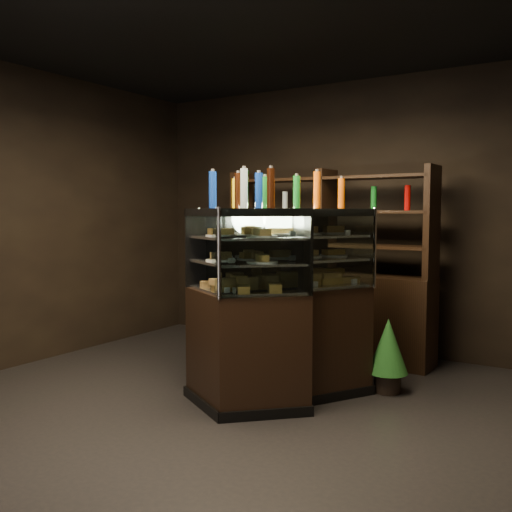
% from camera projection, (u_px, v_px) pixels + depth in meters
% --- Properties ---
extents(ground, '(5.00, 5.00, 0.00)m').
position_uv_depth(ground, '(220.00, 411.00, 4.44)').
color(ground, black).
rests_on(ground, ground).
extents(room_shell, '(5.02, 5.02, 3.01)m').
position_uv_depth(room_shell, '(219.00, 160.00, 4.28)').
color(room_shell, black).
rests_on(room_shell, ground).
extents(display_case, '(1.74, 1.62, 1.59)m').
position_uv_depth(display_case, '(264.00, 332.00, 4.85)').
color(display_case, black).
rests_on(display_case, ground).
extents(food_display, '(1.24, 1.22, 0.48)m').
position_uv_depth(food_display, '(264.00, 254.00, 4.80)').
color(food_display, '#C49546').
rests_on(food_display, display_case).
extents(bottles_top, '(1.06, 1.08, 0.30)m').
position_uv_depth(bottles_top, '(264.00, 192.00, 4.76)').
color(bottles_top, '#B20C0A').
rests_on(bottles_top, display_case).
extents(potted_conifer, '(0.34, 0.34, 0.73)m').
position_uv_depth(potted_conifer, '(388.00, 345.00, 4.88)').
color(potted_conifer, black).
rests_on(potted_conifer, ground).
extents(back_shelving, '(2.31, 0.48, 2.00)m').
position_uv_depth(back_shelving, '(326.00, 299.00, 6.15)').
color(back_shelving, black).
rests_on(back_shelving, ground).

